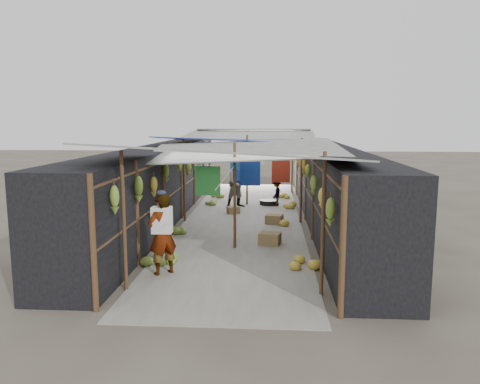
% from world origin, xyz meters
% --- Properties ---
extents(ground, '(80.00, 80.00, 0.00)m').
position_xyz_m(ground, '(0.00, 0.00, 0.00)').
color(ground, '#6B6356').
rests_on(ground, ground).
extents(aisle_slab, '(3.60, 16.00, 0.02)m').
position_xyz_m(aisle_slab, '(0.00, 6.50, 0.01)').
color(aisle_slab, '#9E998E').
rests_on(aisle_slab, ground).
extents(stall_left, '(1.40, 15.00, 2.30)m').
position_xyz_m(stall_left, '(-2.70, 6.50, 1.15)').
color(stall_left, black).
rests_on(stall_left, ground).
extents(stall_right, '(1.40, 15.00, 2.30)m').
position_xyz_m(stall_right, '(2.70, 6.50, 1.15)').
color(stall_right, black).
rests_on(stall_right, ground).
extents(crate_near, '(0.61, 0.53, 0.32)m').
position_xyz_m(crate_near, '(0.86, 3.38, 0.16)').
color(crate_near, '#9A7C4E').
rests_on(crate_near, ground).
extents(crate_mid, '(0.58, 0.50, 0.30)m').
position_xyz_m(crate_mid, '(0.99, 5.76, 0.15)').
color(crate_mid, '#9A7C4E').
rests_on(crate_mid, ground).
extents(crate_back, '(0.48, 0.44, 0.25)m').
position_xyz_m(crate_back, '(-0.37, 7.26, 0.13)').
color(crate_back, '#9A7C4E').
rests_on(crate_back, ground).
extents(black_basin, '(0.64, 0.64, 0.19)m').
position_xyz_m(black_basin, '(0.79, 8.98, 0.10)').
color(black_basin, black).
rests_on(black_basin, ground).
extents(vendor_elderly, '(0.73, 0.70, 1.68)m').
position_xyz_m(vendor_elderly, '(-1.31, 0.92, 0.84)').
color(vendor_elderly, silver).
rests_on(vendor_elderly, ground).
extents(shopper_blue, '(1.11, 1.02, 1.85)m').
position_xyz_m(shopper_blue, '(-0.30, 8.48, 0.93)').
color(shopper_blue, '#1D4192').
rests_on(shopper_blue, ground).
extents(vendor_seated, '(0.51, 0.70, 0.98)m').
position_xyz_m(vendor_seated, '(1.09, 8.79, 0.49)').
color(vendor_seated, '#514D46').
rests_on(vendor_seated, ground).
extents(market_canopy, '(5.62, 15.20, 2.77)m').
position_xyz_m(market_canopy, '(0.03, 6.82, 2.41)').
color(market_canopy, brown).
rests_on(market_canopy, ground).
extents(hanging_bananas, '(3.95, 14.01, 0.81)m').
position_xyz_m(hanging_bananas, '(-0.05, 6.42, 1.68)').
color(hanging_bananas, olive).
rests_on(hanging_bananas, ground).
extents(floor_bananas, '(3.97, 9.36, 0.35)m').
position_xyz_m(floor_bananas, '(0.08, 6.00, 0.16)').
color(floor_bananas, gold).
rests_on(floor_bananas, ground).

